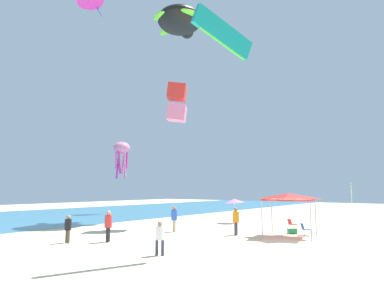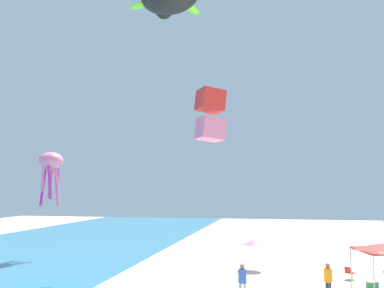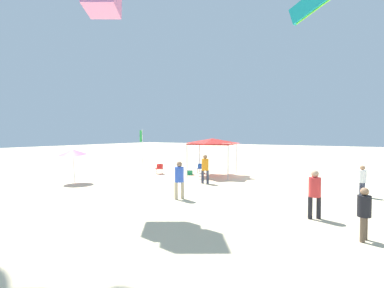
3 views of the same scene
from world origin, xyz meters
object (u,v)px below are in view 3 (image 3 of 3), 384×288
at_px(beach_umbrella, 73,152).
at_px(person_by_tent, 364,210).
at_px(person_near_umbrella, 362,178).
at_px(folding_chair_right_of_tent, 159,168).
at_px(folding_chair_near_cooler, 201,168).
at_px(person_kite_handler, 205,167).
at_px(canopy_tent, 213,142).
at_px(person_beachcomber, 179,177).
at_px(cooler_box, 190,172).
at_px(person_watching_sky, 315,190).
at_px(banner_flag, 142,144).

xyz_separation_m(beach_umbrella, person_by_tent, (-16.15, 1.79, -1.05)).
bearing_deg(person_near_umbrella, folding_chair_right_of_tent, 60.28).
bearing_deg(folding_chair_near_cooler, person_kite_handler, 86.80).
relative_size(canopy_tent, person_by_tent, 2.30).
relative_size(person_by_tent, person_beachcomber, 0.87).
bearing_deg(cooler_box, person_kite_handler, 136.37).
height_order(person_watching_sky, person_beachcomber, person_beachcomber).
height_order(banner_flag, person_beachcomber, banner_flag).
bearing_deg(banner_flag, folding_chair_right_of_tent, 145.24).
bearing_deg(canopy_tent, person_kite_handler, 110.22).
bearing_deg(person_watching_sky, beach_umbrella, 144.50).
distance_m(folding_chair_near_cooler, person_kite_handler, 4.63).
height_order(person_by_tent, person_beachcomber, person_beachcomber).
distance_m(folding_chair_near_cooler, person_near_umbrella, 11.55).
relative_size(banner_flag, person_beachcomber, 1.95).
relative_size(cooler_box, person_beachcomber, 0.40).
bearing_deg(folding_chair_right_of_tent, person_kite_handler, 106.90).
bearing_deg(canopy_tent, folding_chair_right_of_tent, 19.70).
distance_m(folding_chair_near_cooler, person_beachcomber, 9.08).
height_order(canopy_tent, beach_umbrella, canopy_tent).
relative_size(folding_chair_right_of_tent, person_by_tent, 0.51).
bearing_deg(folding_chair_near_cooler, person_near_umbrella, 127.83).
relative_size(person_kite_handler, person_watching_sky, 1.01).
relative_size(canopy_tent, beach_umbrella, 1.62).
xyz_separation_m(folding_chair_right_of_tent, person_kite_handler, (-5.19, 1.88, 0.61)).
xyz_separation_m(person_by_tent, person_beachcomber, (7.73, -1.62, 0.14)).
bearing_deg(cooler_box, person_watching_sky, 144.30).
height_order(cooler_box, person_kite_handler, person_kite_handler).
relative_size(folding_chair_near_cooler, person_watching_sky, 0.45).
height_order(canopy_tent, folding_chair_near_cooler, canopy_tent).
distance_m(canopy_tent, banner_flag, 8.92).
bearing_deg(person_near_umbrella, cooler_box, 54.99).
bearing_deg(cooler_box, canopy_tent, -162.88).
distance_m(person_by_tent, person_kite_handler, 10.73).
height_order(beach_umbrella, person_beachcomber, beach_umbrella).
height_order(folding_chair_right_of_tent, folding_chair_near_cooler, same).
relative_size(canopy_tent, folding_chair_right_of_tent, 4.49).
xyz_separation_m(person_kite_handler, person_beachcomber, (-1.09, 4.48, -0.00)).
relative_size(person_by_tent, person_kite_handler, 0.86).
bearing_deg(person_kite_handler, person_near_umbrella, 166.40).
xyz_separation_m(folding_chair_near_cooler, cooler_box, (0.37, 1.04, -0.27)).
bearing_deg(canopy_tent, banner_flag, -12.09).
xyz_separation_m(folding_chair_right_of_tent, cooler_box, (-2.27, -0.90, -0.27)).
xyz_separation_m(folding_chair_right_of_tent, person_beachcomber, (-6.28, 6.36, 0.60)).
bearing_deg(cooler_box, folding_chair_near_cooler, -109.48).
height_order(folding_chair_near_cooler, person_by_tent, person_by_tent).
bearing_deg(beach_umbrella, canopy_tent, -128.75).
relative_size(folding_chair_near_cooler, banner_flag, 0.23).
bearing_deg(banner_flag, person_near_umbrella, 166.68).
xyz_separation_m(folding_chair_right_of_tent, folding_chair_near_cooler, (-2.64, -1.94, 0.00)).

